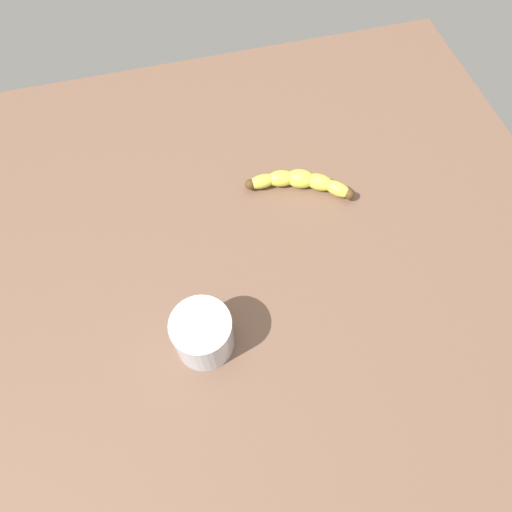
% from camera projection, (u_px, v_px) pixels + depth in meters
% --- Properties ---
extents(wooden_tabletop, '(1.20, 1.20, 0.03)m').
position_uv_depth(wooden_tabletop, '(261.00, 282.00, 0.82)').
color(wooden_tabletop, brown).
rests_on(wooden_tabletop, ground).
extents(banana, '(0.10, 0.20, 0.04)m').
position_uv_depth(banana, '(300.00, 182.00, 0.89)').
color(banana, '#DDD949').
rests_on(banana, wooden_tabletop).
extents(smoothie_glass, '(0.10, 0.10, 0.09)m').
position_uv_depth(smoothie_glass, '(203.00, 334.00, 0.72)').
color(smoothie_glass, silver).
rests_on(smoothie_glass, wooden_tabletop).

